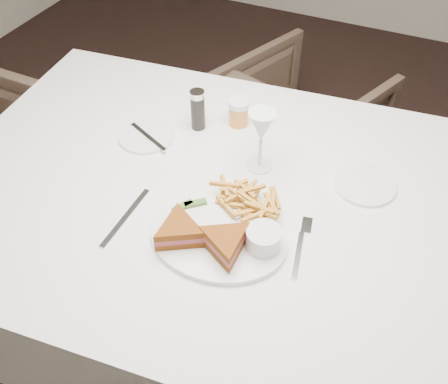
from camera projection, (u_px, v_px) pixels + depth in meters
ground at (287, 343)px, 1.78m from camera, size 5.00×5.00×0.00m
table at (231, 279)px, 1.53m from camera, size 1.61×1.16×0.75m
chair_far at (300, 119)px, 2.22m from camera, size 0.75×0.73×0.60m
table_setting at (231, 198)px, 1.20m from camera, size 0.77×0.59×0.18m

